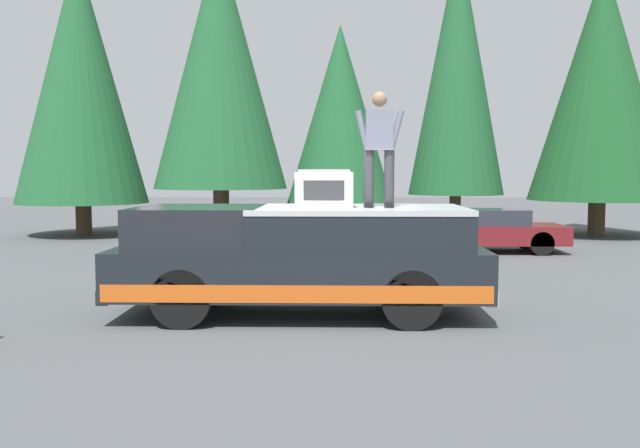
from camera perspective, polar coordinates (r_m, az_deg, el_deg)
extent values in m
plane|color=#4C4F51|center=(10.00, -0.47, -8.02)|extent=(90.00, 90.00, 0.00)
cube|color=black|center=(10.00, -1.79, -3.94)|extent=(2.00, 5.50, 0.70)
cube|color=#CC5619|center=(10.03, -1.78, -5.03)|extent=(2.01, 5.39, 0.24)
cube|color=black|center=(10.12, -10.38, -0.21)|extent=(1.84, 1.87, 0.60)
cube|color=black|center=(9.92, 3.29, -0.47)|extent=(1.92, 3.19, 0.52)
cube|color=#B7BABF|center=(9.90, 3.29, 1.26)|extent=(1.94, 3.19, 0.08)
cube|color=#232326|center=(10.53, -16.62, -5.18)|extent=(1.96, 0.16, 0.20)
cube|color=#B2B5BA|center=(10.26, 13.46, -5.38)|extent=(1.96, 0.16, 0.20)
cylinder|color=black|center=(9.44, -11.84, -6.28)|extent=(0.30, 0.84, 0.84)
cylinder|color=black|center=(11.08, -9.84, -4.64)|extent=(0.30, 0.84, 0.84)
cylinder|color=black|center=(9.26, 7.90, -6.44)|extent=(0.30, 0.84, 0.84)
cylinder|color=black|center=(10.92, 6.87, -4.73)|extent=(0.30, 0.84, 0.84)
cube|color=white|center=(9.78, 0.37, 2.99)|extent=(0.64, 0.84, 0.52)
cube|color=#2D2D30|center=(9.46, 0.34, 2.93)|extent=(0.01, 0.59, 0.29)
cube|color=#99999E|center=(9.78, 0.37, 4.63)|extent=(0.58, 0.76, 0.04)
cylinder|color=#333338|center=(9.76, 6.00, 3.90)|extent=(0.15, 0.15, 0.84)
cube|color=black|center=(9.73, 6.00, 1.66)|extent=(0.26, 0.11, 0.08)
cylinder|color=#333338|center=(9.74, 4.24, 3.91)|extent=(0.15, 0.15, 0.84)
cube|color=black|center=(9.71, 4.24, 1.66)|extent=(0.26, 0.11, 0.08)
cube|color=gray|center=(9.76, 5.15, 8.07)|extent=(0.24, 0.40, 0.58)
sphere|color=#A37A5B|center=(9.80, 5.17, 10.70)|extent=(0.22, 0.22, 0.22)
cylinder|color=gray|center=(9.75, 6.61, 8.07)|extent=(0.09, 0.23, 0.58)
cylinder|color=gray|center=(9.72, 3.71, 8.10)|extent=(0.09, 0.23, 0.58)
cube|color=maroon|center=(18.35, 14.16, -0.83)|extent=(1.64, 4.10, 0.50)
cube|color=#282D38|center=(18.33, 14.50, 0.60)|extent=(1.31, 1.89, 0.42)
cylinder|color=black|center=(17.42, 10.60, -1.65)|extent=(0.20, 0.62, 0.62)
cylinder|color=black|center=(18.83, 9.89, -1.17)|extent=(0.20, 0.62, 0.62)
cylinder|color=black|center=(18.01, 18.61, -1.61)|extent=(0.20, 0.62, 0.62)
cylinder|color=black|center=(19.38, 17.35, -1.15)|extent=(0.20, 0.62, 0.62)
cube|color=silver|center=(16.93, -3.30, -1.15)|extent=(1.64, 4.10, 0.50)
cube|color=#282D38|center=(16.88, -2.97, 0.41)|extent=(1.31, 1.89, 0.42)
cylinder|color=black|center=(16.39, -7.94, -2.01)|extent=(0.20, 0.62, 0.62)
cylinder|color=black|center=(17.80, -7.20, -1.47)|extent=(0.20, 0.62, 0.62)
cylinder|color=black|center=(16.18, 0.99, -2.05)|extent=(0.20, 0.62, 0.62)
cylinder|color=black|center=(17.61, 1.01, -1.51)|extent=(0.20, 0.62, 0.62)
cylinder|color=#4C3826|center=(24.11, 22.79, 0.49)|extent=(0.55, 0.55, 1.21)
cone|color=#194C23|center=(24.24, 23.12, 11.19)|extent=(4.58, 4.58, 7.82)
cylinder|color=#4C3826|center=(24.10, 11.59, 0.92)|extent=(0.40, 0.40, 1.35)
cone|color=#1E562D|center=(24.33, 11.79, 13.16)|extent=(3.35, 3.35, 8.99)
cylinder|color=#4C3826|center=(22.91, 1.72, 0.39)|extent=(0.44, 0.44, 1.00)
cone|color=#1E562D|center=(22.92, 1.75, 9.36)|extent=(3.71, 3.71, 6.16)
cylinder|color=#4C3826|center=(22.20, -8.53, 0.99)|extent=(0.53, 0.53, 1.60)
cone|color=#1E562D|center=(22.43, -8.68, 13.47)|extent=(4.39, 4.39, 8.11)
cylinder|color=#4C3826|center=(23.86, -19.75, 0.40)|extent=(0.52, 0.52, 1.10)
cone|color=#1E562D|center=(24.00, -20.06, 11.76)|extent=(4.37, 4.37, 8.38)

